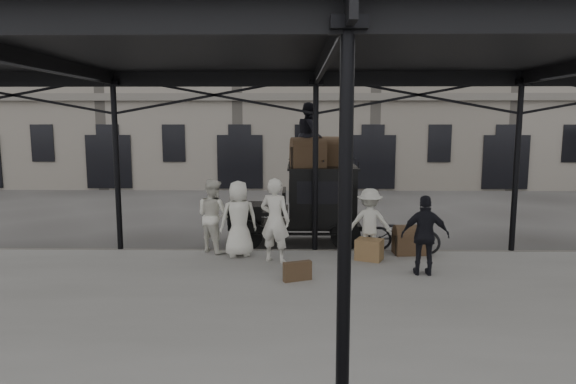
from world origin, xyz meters
name	(u,v)px	position (x,y,z in m)	size (l,w,h in m)	color
ground	(318,280)	(0.00, 0.00, 0.00)	(120.00, 120.00, 0.00)	#383533
platform	(323,310)	(0.00, -2.00, 0.07)	(28.00, 8.00, 0.15)	slate
canopy	(324,53)	(0.00, -1.72, 4.60)	(22.50, 9.00, 4.74)	black
building_frontage	(305,54)	(0.00, 18.00, 7.00)	(64.00, 8.00, 14.00)	slate
taxi	(310,201)	(-0.08, 3.26, 1.20)	(3.65, 1.55, 2.18)	black
porter_left	(275,220)	(-0.97, 0.90, 1.14)	(0.72, 0.47, 1.98)	beige
porter_midleft	(213,216)	(-2.56, 1.80, 1.07)	(0.89, 0.70, 1.84)	silver
porter_centre	(239,219)	(-1.87, 1.38, 1.08)	(0.91, 0.59, 1.85)	beige
porter_official	(425,235)	(2.27, -0.07, 1.01)	(1.01, 0.42, 1.72)	black
porter_right	(369,222)	(1.30, 1.44, 0.98)	(1.07, 0.62, 1.66)	beige
bicycle	(404,234)	(2.21, 1.80, 0.62)	(0.63, 1.80, 0.95)	black
porter_roof	(310,135)	(-0.11, 3.16, 3.05)	(0.84, 0.66, 1.73)	black
steamer_trunk_roof_near	(308,155)	(-0.16, 3.01, 2.51)	(0.91, 0.56, 0.67)	#422B1E
steamer_trunk_roof_far	(335,154)	(0.59, 3.46, 2.51)	(0.91, 0.56, 0.67)	#422B1E
steamer_trunk_platform	(411,242)	(2.37, 1.64, 0.45)	(0.83, 0.51, 0.61)	#422B1E
wicker_hamper	(369,249)	(1.26, 1.08, 0.40)	(0.60, 0.45, 0.50)	olive
suitcase_upright	(403,244)	(2.17, 1.70, 0.38)	(0.15, 0.60, 0.45)	#422B1E
suitcase_flat	(297,271)	(-0.45, -0.53, 0.35)	(0.60, 0.15, 0.40)	#422B1E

